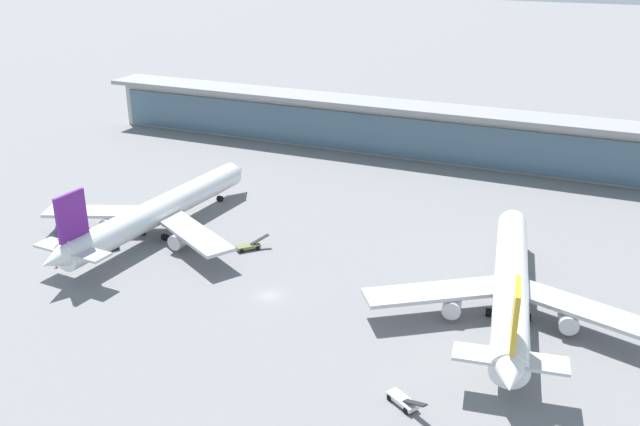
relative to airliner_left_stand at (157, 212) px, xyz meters
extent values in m
plane|color=slate|center=(33.80, -13.91, -5.23)|extent=(1200.00, 1200.00, 0.00)
cylinder|color=white|center=(0.08, 1.27, 0.02)|extent=(8.92, 52.70, 5.53)
cone|color=white|center=(1.93, 29.65, 0.02)|extent=(5.73, 5.32, 5.42)
cone|color=white|center=(-1.74, -26.83, 0.57)|extent=(5.36, 6.39, 4.98)
cube|color=black|center=(1.72, 26.49, 0.99)|extent=(4.29, 2.55, 0.67)
cube|color=#B7BABF|center=(-12.13, -2.76, -0.95)|extent=(24.38, 14.69, 0.67)
cube|color=#B7BABF|center=(11.67, -4.31, -0.95)|extent=(23.73, 17.12, 0.67)
cylinder|color=silver|center=(-9.31, -3.50, -2.86)|extent=(3.31, 4.20, 3.05)
cylinder|color=silver|center=(8.78, -4.68, -2.86)|extent=(3.31, 4.20, 3.05)
cube|color=#661E84|center=(-1.43, -22.05, 7.08)|extent=(1.10, 6.71, 8.58)
cube|color=#B7BABF|center=(-1.49, -23.00, 0.85)|extent=(15.50, 5.18, 0.48)
cylinder|color=black|center=(-3.15, -1.39, -4.56)|extent=(1.23, 1.41, 1.34)
cylinder|color=black|center=(2.94, -1.78, -4.56)|extent=(1.23, 1.41, 1.34)
cylinder|color=black|center=(1.44, 22.21, -4.56)|extent=(1.23, 1.41, 1.34)
cylinder|color=white|center=(72.89, -1.92, 0.02)|extent=(13.72, 52.67, 5.53)
cone|color=white|center=(68.42, 26.17, 0.02)|extent=(6.14, 5.77, 5.42)
cone|color=white|center=(77.33, -29.73, 0.57)|extent=(5.87, 6.79, 4.98)
cube|color=black|center=(68.92, 23.04, 0.99)|extent=(4.46, 2.91, 0.67)
cube|color=#B7BABF|center=(61.88, -8.55, -0.95)|extent=(23.02, 18.69, 0.67)
cube|color=#B7BABF|center=(85.42, -4.79, -0.95)|extent=(24.59, 12.79, 0.67)
cylinder|color=silver|center=(64.79, -8.65, -2.86)|extent=(3.64, 4.44, 3.05)
cylinder|color=silver|center=(82.69, -5.80, -2.86)|extent=(3.64, 4.44, 3.05)
cube|color=gold|center=(76.57, -24.99, 7.08)|extent=(1.71, 6.70, 8.58)
cube|color=#B7BABF|center=(76.72, -25.93, 0.85)|extent=(15.73, 6.55, 0.48)
cylinder|color=black|center=(70.33, -5.22, -4.56)|extent=(1.34, 1.50, 1.34)
cylinder|color=black|center=(76.36, -4.26, -4.56)|extent=(1.34, 1.50, 1.34)
cylinder|color=black|center=(69.59, 18.80, -4.56)|extent=(1.34, 1.50, 1.34)
cube|color=silver|center=(64.28, -33.55, -4.48)|extent=(5.04, 4.03, 0.60)
cube|color=black|center=(66.35, -34.81, -3.39)|extent=(3.85, 2.82, 1.72)
cylinder|color=black|center=(66.14, -33.71, -4.78)|extent=(0.91, 0.71, 0.90)
cylinder|color=black|center=(65.28, -35.13, -4.78)|extent=(0.91, 0.71, 0.90)
cylinder|color=black|center=(63.27, -31.97, -4.78)|extent=(0.91, 0.71, 0.90)
cylinder|color=black|center=(62.41, -33.38, -4.78)|extent=(0.91, 0.71, 0.90)
cube|color=olive|center=(21.01, 1.10, -4.48)|extent=(4.56, 4.76, 0.60)
cube|color=black|center=(22.64, 2.90, -3.39)|extent=(3.33, 3.53, 1.72)
cylinder|color=black|center=(21.53, 2.90, -4.78)|extent=(0.81, 0.85, 0.90)
cylinder|color=black|center=(22.75, 1.79, -4.78)|extent=(0.81, 0.85, 0.90)
cylinder|color=black|center=(19.27, 0.42, -4.78)|extent=(0.81, 0.85, 0.90)
cylinder|color=black|center=(20.49, -0.70, -4.78)|extent=(0.81, 0.85, 0.90)
cube|color=#234C9E|center=(-5.12, -8.84, -4.48)|extent=(5.02, 4.08, 0.60)
cube|color=black|center=(-7.17, -7.55, -3.39)|extent=(3.83, 2.87, 1.72)
cylinder|color=black|center=(-6.98, -8.64, -4.78)|extent=(0.91, 0.72, 0.90)
cylinder|color=black|center=(-6.10, -7.24, -4.78)|extent=(0.91, 0.72, 0.90)
cylinder|color=black|center=(-4.14, -10.44, -4.78)|extent=(0.91, 0.72, 0.90)
cylinder|color=black|center=(-3.26, -9.03, -4.78)|extent=(0.91, 0.72, 0.90)
cube|color=#234C9E|center=(-18.77, -7.60, -4.03)|extent=(2.88, 2.61, 1.50)
cylinder|color=silver|center=(-20.16, -3.01, -3.33)|extent=(3.63, 5.97, 2.10)
cylinder|color=black|center=(-17.99, -6.37, -4.78)|extent=(0.53, 0.94, 0.90)
cylinder|color=black|center=(-20.10, -7.01, -4.78)|extent=(0.53, 0.94, 0.90)
cylinder|color=black|center=(-19.64, -0.92, -4.78)|extent=(0.53, 0.94, 0.90)
cylinder|color=black|center=(-21.75, -1.56, -4.78)|extent=(0.53, 0.94, 0.90)
cube|color=#B2ADA3|center=(33.80, 75.27, 1.77)|extent=(195.43, 8.00, 14.00)
cube|color=slate|center=(33.80, 70.97, 1.07)|extent=(191.52, 0.50, 11.20)
cube|color=gray|center=(33.80, 73.27, 9.37)|extent=(199.34, 12.80, 1.20)
cone|color=orange|center=(-12.37, -18.45, -4.88)|extent=(0.44, 0.44, 0.70)
cube|color=black|center=(-12.37, -18.45, -5.21)|extent=(0.62, 0.62, 0.04)
cone|color=orange|center=(-8.39, -20.77, -4.88)|extent=(0.44, 0.44, 0.70)
cube|color=black|center=(-8.39, -20.77, -5.21)|extent=(0.62, 0.62, 0.04)
camera|label=1|loc=(85.29, -108.20, 53.85)|focal=38.87mm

